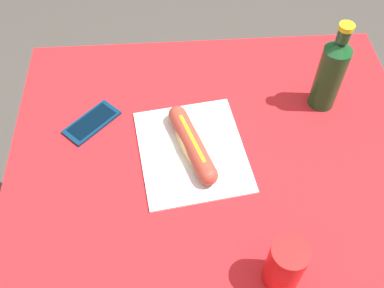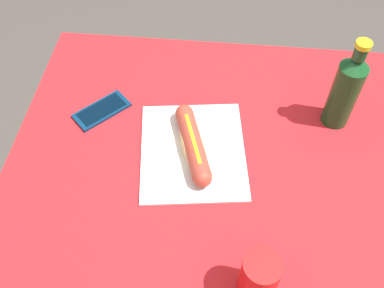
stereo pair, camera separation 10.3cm
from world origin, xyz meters
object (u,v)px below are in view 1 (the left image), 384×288
cell_phone (92,122)px  drinking_cup (285,265)px  hot_dog (192,144)px  soda_bottle (331,72)px

cell_phone → drinking_cup: size_ratio=1.14×
cell_phone → drinking_cup: bearing=-136.8°
hot_dog → cell_phone: (0.11, 0.25, -0.03)m
soda_bottle → drinking_cup: size_ratio=1.93×
hot_dog → soda_bottle: bearing=-68.6°
soda_bottle → drinking_cup: 0.50m
hot_dog → drinking_cup: drinking_cup is taller
soda_bottle → drinking_cup: bearing=156.8°
hot_dog → soda_bottle: 0.39m
cell_phone → drinking_cup: 0.59m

